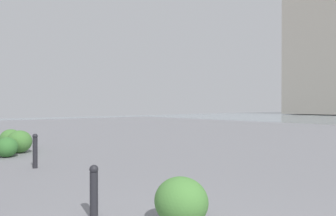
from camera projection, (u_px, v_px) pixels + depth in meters
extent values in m
cube|color=#B2A899|center=(334.00, 33.00, 62.91)|extent=(14.74, 15.27, 33.13)
cylinder|color=#232328|center=(94.00, 195.00, 4.45)|extent=(0.12, 0.12, 0.67)
sphere|color=#232328|center=(94.00, 169.00, 4.45)|extent=(0.13, 0.13, 0.13)
cylinder|color=#232328|center=(35.00, 153.00, 8.00)|extent=(0.12, 0.12, 0.80)
sphere|color=#232328|center=(35.00, 136.00, 8.00)|extent=(0.13, 0.13, 0.13)
ellipsoid|color=#477F38|center=(11.00, 139.00, 11.72)|extent=(0.86, 0.78, 0.73)
ellipsoid|color=#477F38|center=(19.00, 142.00, 10.60)|extent=(0.92, 0.83, 0.78)
ellipsoid|color=#387533|center=(7.00, 147.00, 9.71)|extent=(0.74, 0.67, 0.63)
ellipsoid|color=#477F38|center=(181.00, 201.00, 4.16)|extent=(0.78, 0.70, 0.66)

